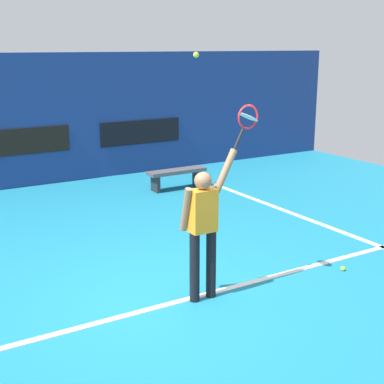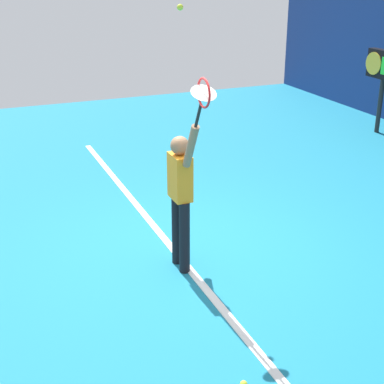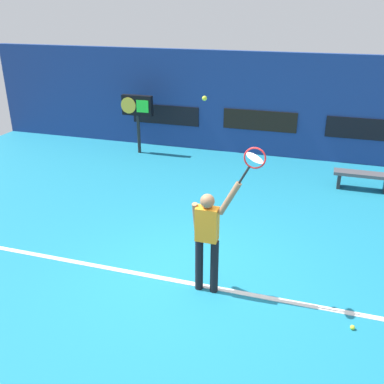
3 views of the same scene
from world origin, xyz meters
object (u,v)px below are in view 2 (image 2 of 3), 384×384
tennis_player (181,192)px  tennis_ball (180,7)px  spare_ball (244,384)px  tennis_racket (203,96)px  scoreboard_clock (384,69)px

tennis_player → tennis_ball: (-0.08, 0.04, 2.08)m
spare_ball → tennis_player: bearing=172.6°
tennis_ball → spare_ball: (2.33, -0.33, -3.05)m
tennis_ball → spare_ball: bearing=-8.1°
tennis_ball → tennis_racket: bearing=-3.6°
tennis_racket → spare_ball: bearing=-10.1°
scoreboard_clock → spare_ball: size_ratio=26.16×
tennis_player → tennis_ball: size_ratio=28.63×
scoreboard_clock → spare_ball: 9.08m
tennis_ball → spare_ball: size_ratio=1.00×
scoreboard_clock → tennis_ball: bearing=-58.1°
tennis_racket → tennis_ball: bearing=176.4°
tennis_racket → tennis_player: bearing=179.6°
tennis_racket → scoreboard_clock: size_ratio=0.35×
tennis_player → tennis_racket: size_ratio=3.16×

